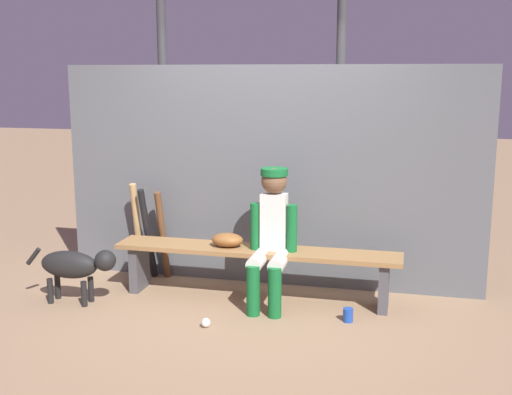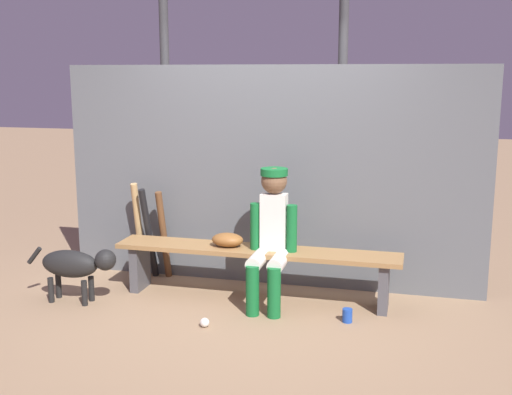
# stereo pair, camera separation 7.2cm
# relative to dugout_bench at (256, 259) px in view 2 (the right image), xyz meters

# --- Properties ---
(ground_plane) EXTENTS (30.00, 30.00, 0.00)m
(ground_plane) POSITION_rel_dugout_bench_xyz_m (0.00, 0.00, -0.36)
(ground_plane) COLOR #937556
(chainlink_fence) EXTENTS (3.92, 0.03, 2.03)m
(chainlink_fence) POSITION_rel_dugout_bench_xyz_m (0.00, 0.45, 0.65)
(chainlink_fence) COLOR #595E63
(chainlink_fence) RESTS_ON ground_plane
(dugout_bench) EXTENTS (2.50, 0.36, 0.46)m
(dugout_bench) POSITION_rel_dugout_bench_xyz_m (0.00, 0.00, 0.00)
(dugout_bench) COLOR olive
(dugout_bench) RESTS_ON ground_plane
(player_seated) EXTENTS (0.41, 0.55, 1.17)m
(player_seated) POSITION_rel_dugout_bench_xyz_m (0.16, -0.11, 0.28)
(player_seated) COLOR silver
(player_seated) RESTS_ON ground_plane
(baseball_glove) EXTENTS (0.28, 0.20, 0.12)m
(baseball_glove) POSITION_rel_dugout_bench_xyz_m (-0.26, 0.00, 0.16)
(baseball_glove) COLOR brown
(baseball_glove) RESTS_ON dugout_bench
(bat_wood_dark) EXTENTS (0.10, 0.22, 0.87)m
(bat_wood_dark) POSITION_rel_dugout_bench_xyz_m (-0.99, 0.32, 0.07)
(bat_wood_dark) COLOR brown
(bat_wood_dark) RESTS_ON ground_plane
(bat_aluminum_black) EXTENTS (0.11, 0.26, 0.90)m
(bat_aluminum_black) POSITION_rel_dugout_bench_xyz_m (-1.13, 0.29, 0.09)
(bat_aluminum_black) COLOR black
(bat_aluminum_black) RESTS_ON ground_plane
(bat_wood_tan) EXTENTS (0.07, 0.21, 0.93)m
(bat_wood_tan) POSITION_rel_dugout_bench_xyz_m (-1.25, 0.33, 0.11)
(bat_wood_tan) COLOR tan
(bat_wood_tan) RESTS_ON ground_plane
(baseball) EXTENTS (0.07, 0.07, 0.07)m
(baseball) POSITION_rel_dugout_bench_xyz_m (-0.23, -0.71, -0.32)
(baseball) COLOR white
(baseball) RESTS_ON ground_plane
(cup_on_ground) EXTENTS (0.08, 0.08, 0.11)m
(cup_on_ground) POSITION_rel_dugout_bench_xyz_m (0.84, -0.34, -0.30)
(cup_on_ground) COLOR #1E47AD
(cup_on_ground) RESTS_ON ground_plane
(cup_on_bench) EXTENTS (0.08, 0.08, 0.11)m
(cup_on_bench) POSITION_rel_dugout_bench_xyz_m (0.11, 0.04, 0.15)
(cup_on_bench) COLOR #1E47AD
(cup_on_bench) RESTS_ON dugout_bench
(dog) EXTENTS (0.84, 0.20, 0.49)m
(dog) POSITION_rel_dugout_bench_xyz_m (-1.48, -0.46, -0.02)
(dog) COLOR black
(dog) RESTS_ON ground_plane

